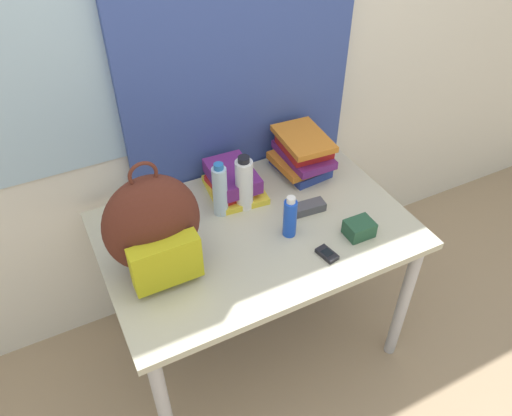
{
  "coord_description": "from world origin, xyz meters",
  "views": [
    {
      "loc": [
        -0.64,
        -0.86,
        2.04
      ],
      "look_at": [
        0.0,
        0.39,
        0.83
      ],
      "focal_mm": 35.0,
      "sensor_mm": 36.0,
      "label": 1
    }
  ],
  "objects_px": {
    "sunscreen_bottle": "(290,217)",
    "sunglasses_case": "(307,208)",
    "book_stack_center": "(302,153)",
    "sports_bottle": "(244,184)",
    "cell_phone": "(327,254)",
    "book_stack_left": "(233,181)",
    "camera_pouch": "(359,228)",
    "backpack": "(154,228)",
    "water_bottle": "(220,190)"
  },
  "relations": [
    {
      "from": "water_bottle",
      "to": "sunglasses_case",
      "type": "distance_m",
      "value": 0.35
    },
    {
      "from": "cell_phone",
      "to": "camera_pouch",
      "type": "xyz_separation_m",
      "value": [
        0.17,
        0.04,
        0.02
      ]
    },
    {
      "from": "sports_bottle",
      "to": "cell_phone",
      "type": "distance_m",
      "value": 0.43
    },
    {
      "from": "backpack",
      "to": "book_stack_left",
      "type": "distance_m",
      "value": 0.5
    },
    {
      "from": "sports_bottle",
      "to": "camera_pouch",
      "type": "height_order",
      "value": "sports_bottle"
    },
    {
      "from": "backpack",
      "to": "sunglasses_case",
      "type": "distance_m",
      "value": 0.64
    },
    {
      "from": "backpack",
      "to": "sunscreen_bottle",
      "type": "height_order",
      "value": "backpack"
    },
    {
      "from": "sunscreen_bottle",
      "to": "camera_pouch",
      "type": "distance_m",
      "value": 0.27
    },
    {
      "from": "book_stack_left",
      "to": "cell_phone",
      "type": "height_order",
      "value": "book_stack_left"
    },
    {
      "from": "cell_phone",
      "to": "camera_pouch",
      "type": "height_order",
      "value": "camera_pouch"
    },
    {
      "from": "book_stack_left",
      "to": "sports_bottle",
      "type": "relative_size",
      "value": 1.15
    },
    {
      "from": "book_stack_left",
      "to": "sunglasses_case",
      "type": "relative_size",
      "value": 1.79
    },
    {
      "from": "cell_phone",
      "to": "sunglasses_case",
      "type": "bearing_deg",
      "value": 75.97
    },
    {
      "from": "book_stack_center",
      "to": "cell_phone",
      "type": "xyz_separation_m",
      "value": [
        -0.18,
        -0.49,
        -0.08
      ]
    },
    {
      "from": "water_bottle",
      "to": "sports_bottle",
      "type": "distance_m",
      "value": 0.1
    },
    {
      "from": "sunscreen_bottle",
      "to": "cell_phone",
      "type": "bearing_deg",
      "value": -68.06
    },
    {
      "from": "sunscreen_bottle",
      "to": "camera_pouch",
      "type": "height_order",
      "value": "sunscreen_bottle"
    },
    {
      "from": "book_stack_center",
      "to": "camera_pouch",
      "type": "height_order",
      "value": "book_stack_center"
    },
    {
      "from": "book_stack_center",
      "to": "sports_bottle",
      "type": "distance_m",
      "value": 0.34
    },
    {
      "from": "book_stack_center",
      "to": "camera_pouch",
      "type": "bearing_deg",
      "value": -92.02
    },
    {
      "from": "book_stack_left",
      "to": "book_stack_center",
      "type": "relative_size",
      "value": 0.98
    },
    {
      "from": "sunscreen_bottle",
      "to": "cell_phone",
      "type": "height_order",
      "value": "sunscreen_bottle"
    },
    {
      "from": "cell_phone",
      "to": "backpack",
      "type": "bearing_deg",
      "value": 157.9
    },
    {
      "from": "backpack",
      "to": "book_stack_center",
      "type": "distance_m",
      "value": 0.79
    },
    {
      "from": "book_stack_left",
      "to": "camera_pouch",
      "type": "relative_size",
      "value": 2.62
    },
    {
      "from": "water_bottle",
      "to": "sunscreen_bottle",
      "type": "relative_size",
      "value": 1.33
    },
    {
      "from": "camera_pouch",
      "to": "sports_bottle",
      "type": "bearing_deg",
      "value": 132.05
    },
    {
      "from": "backpack",
      "to": "book_stack_left",
      "type": "xyz_separation_m",
      "value": [
        0.41,
        0.26,
        -0.13
      ]
    },
    {
      "from": "sunscreen_bottle",
      "to": "sunglasses_case",
      "type": "height_order",
      "value": "sunscreen_bottle"
    },
    {
      "from": "book_stack_left",
      "to": "sports_bottle",
      "type": "height_order",
      "value": "sports_bottle"
    },
    {
      "from": "backpack",
      "to": "sunscreen_bottle",
      "type": "distance_m",
      "value": 0.51
    },
    {
      "from": "sunscreen_bottle",
      "to": "water_bottle",
      "type": "bearing_deg",
      "value": 128.18
    },
    {
      "from": "sunglasses_case",
      "to": "camera_pouch",
      "type": "bearing_deg",
      "value": -62.43
    },
    {
      "from": "cell_phone",
      "to": "sports_bottle",
      "type": "bearing_deg",
      "value": 110.61
    },
    {
      "from": "sunglasses_case",
      "to": "sunscreen_bottle",
      "type": "bearing_deg",
      "value": -147.22
    },
    {
      "from": "book_stack_left",
      "to": "sunscreen_bottle",
      "type": "xyz_separation_m",
      "value": [
        0.08,
        -0.33,
        0.03
      ]
    },
    {
      "from": "water_bottle",
      "to": "sunglasses_case",
      "type": "height_order",
      "value": "water_bottle"
    },
    {
      "from": "water_bottle",
      "to": "cell_phone",
      "type": "distance_m",
      "value": 0.47
    },
    {
      "from": "book_stack_center",
      "to": "sunglasses_case",
      "type": "distance_m",
      "value": 0.28
    },
    {
      "from": "book_stack_center",
      "to": "sports_bottle",
      "type": "bearing_deg",
      "value": -162.52
    },
    {
      "from": "book_stack_center",
      "to": "book_stack_left",
      "type": "bearing_deg",
      "value": -179.99
    },
    {
      "from": "book_stack_left",
      "to": "sports_bottle",
      "type": "xyz_separation_m",
      "value": [
        0.0,
        -0.1,
        0.06
      ]
    },
    {
      "from": "sunglasses_case",
      "to": "backpack",
      "type": "bearing_deg",
      "value": -178.36
    },
    {
      "from": "book_stack_center",
      "to": "sunscreen_bottle",
      "type": "bearing_deg",
      "value": -127.24
    },
    {
      "from": "book_stack_center",
      "to": "sunscreen_bottle",
      "type": "distance_m",
      "value": 0.41
    },
    {
      "from": "book_stack_left",
      "to": "sports_bottle",
      "type": "distance_m",
      "value": 0.12
    },
    {
      "from": "sunglasses_case",
      "to": "camera_pouch",
      "type": "relative_size",
      "value": 1.47
    },
    {
      "from": "book_stack_left",
      "to": "sunglasses_case",
      "type": "bearing_deg",
      "value": -49.75
    },
    {
      "from": "book_stack_left",
      "to": "camera_pouch",
      "type": "xyz_separation_m",
      "value": [
        0.31,
        -0.45,
        -0.02
      ]
    },
    {
      "from": "sunscreen_bottle",
      "to": "sunglasses_case",
      "type": "relative_size",
      "value": 1.16
    }
  ]
}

